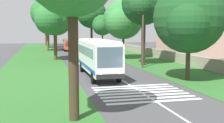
# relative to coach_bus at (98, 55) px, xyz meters

# --- Properties ---
(ground) EXTENTS (160.00, 160.00, 0.00)m
(ground) POSITION_rel_coach_bus_xyz_m (-5.90, -1.80, -2.15)
(ground) COLOR #424244
(grass_verge_left) EXTENTS (120.00, 8.00, 0.04)m
(grass_verge_left) POSITION_rel_coach_bus_xyz_m (9.10, 6.40, -2.13)
(grass_verge_left) COLOR #2D6628
(grass_verge_left) RESTS_ON ground
(grass_verge_right) EXTENTS (120.00, 8.00, 0.04)m
(grass_verge_right) POSITION_rel_coach_bus_xyz_m (9.10, -10.00, -2.13)
(grass_verge_right) COLOR #2D6628
(grass_verge_right) RESTS_ON ground
(centre_line) EXTENTS (110.00, 0.16, 0.01)m
(centre_line) POSITION_rel_coach_bus_xyz_m (9.10, -1.80, -2.14)
(centre_line) COLOR silver
(centre_line) RESTS_ON ground
(coach_bus) EXTENTS (11.16, 2.62, 3.73)m
(coach_bus) POSITION_rel_coach_bus_xyz_m (0.00, 0.00, 0.00)
(coach_bus) COLOR white
(coach_bus) RESTS_ON ground
(zebra_crossing) EXTENTS (5.85, 6.80, 0.01)m
(zebra_crossing) POSITION_rel_coach_bus_xyz_m (-8.39, -1.80, -2.14)
(zebra_crossing) COLOR silver
(zebra_crossing) RESTS_ON ground
(trailing_car_0) EXTENTS (4.30, 1.78, 1.43)m
(trailing_car_0) POSITION_rel_coach_bus_xyz_m (16.41, -3.70, -1.48)
(trailing_car_0) COLOR #B21E1E
(trailing_car_0) RESTS_ON ground
(trailing_car_1) EXTENTS (4.30, 1.78, 1.43)m
(trailing_car_1) POSITION_rel_coach_bus_xyz_m (24.17, -3.65, -1.48)
(trailing_car_1) COLOR #B21E1E
(trailing_car_1) RESTS_ON ground
(trailing_minibus_0) EXTENTS (6.00, 2.14, 2.53)m
(trailing_minibus_0) POSITION_rel_coach_bus_xyz_m (35.97, -0.29, -0.60)
(trailing_minibus_0) COLOR #CC4C33
(trailing_minibus_0) RESTS_ON ground
(roadside_tree_left_0) EXTENTS (8.19, 7.06, 11.86)m
(roadside_tree_left_0) POSITION_rel_coach_bus_xyz_m (36.27, 4.32, 6.04)
(roadside_tree_left_0) COLOR brown
(roadside_tree_left_0) RESTS_ON grass_verge_left
(roadside_tree_left_1) EXTENTS (7.01, 5.90, 9.33)m
(roadside_tree_left_1) POSITION_rel_coach_bus_xyz_m (47.64, 3.92, 4.12)
(roadside_tree_left_1) COLOR #4C3826
(roadside_tree_left_1) RESTS_ON grass_verge_left
(roadside_tree_left_3) EXTENTS (5.65, 4.88, 9.92)m
(roadside_tree_left_3) POSITION_rel_coach_bus_xyz_m (57.00, 4.38, 5.22)
(roadside_tree_left_3) COLOR brown
(roadside_tree_left_3) RESTS_ON grass_verge_left
(roadside_tree_left_4) EXTENTS (7.66, 6.10, 9.73)m
(roadside_tree_left_4) POSITION_rel_coach_bus_xyz_m (17.11, 3.61, 4.42)
(roadside_tree_left_4) COLOR #4C3826
(roadside_tree_left_4) RESTS_ON grass_verge_left
(roadside_tree_right_0) EXTENTS (6.47, 5.84, 11.11)m
(roadside_tree_right_0) POSITION_rel_coach_bus_xyz_m (7.45, -7.51, 5.94)
(roadside_tree_right_0) COLOR #3D2D1E
(roadside_tree_right_0) RESTS_ON grass_verge_right
(roadside_tree_right_1) EXTENTS (7.77, 6.45, 9.59)m
(roadside_tree_right_1) POSITION_rel_coach_bus_xyz_m (16.11, -7.16, 4.08)
(roadside_tree_right_1) COLOR #3D2D1E
(roadside_tree_right_1) RESTS_ON grass_verge_right
(roadside_tree_right_2) EXTENTS (7.78, 6.61, 9.14)m
(roadside_tree_right_2) POSITION_rel_coach_bus_xyz_m (-4.28, -7.57, 3.56)
(roadside_tree_right_2) COLOR #3D2D1E
(roadside_tree_right_2) RESTS_ON grass_verge_right
(roadside_tree_right_3) EXTENTS (9.54, 7.67, 12.59)m
(roadside_tree_right_3) POSITION_rel_coach_bus_xyz_m (45.00, -6.86, 6.44)
(roadside_tree_right_3) COLOR #3D2D1E
(roadside_tree_right_3) RESTS_ON grass_verge_right
(roadside_tree_right_4) EXTENTS (5.73, 4.64, 8.00)m
(roadside_tree_right_4) POSITION_rel_coach_bus_xyz_m (34.53, -7.65, 3.43)
(roadside_tree_right_4) COLOR brown
(roadside_tree_right_4) RESTS_ON grass_verge_right
(utility_pole) EXTENTS (0.24, 1.40, 7.34)m
(utility_pole) POSITION_rel_coach_bus_xyz_m (4.93, -6.64, 1.70)
(utility_pole) COLOR #473828
(utility_pole) RESTS_ON grass_verge_right
(roadside_wall) EXTENTS (70.00, 0.40, 1.43)m
(roadside_wall) POSITION_rel_coach_bus_xyz_m (14.10, -13.40, -1.39)
(roadside_wall) COLOR #9E937F
(roadside_wall) RESTS_ON grass_verge_right
(roadside_building) EXTENTS (13.89, 7.12, 6.06)m
(roadside_building) POSITION_rel_coach_bus_xyz_m (19.22, -20.35, 0.94)
(roadside_building) COLOR tan
(roadside_building) RESTS_ON ground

